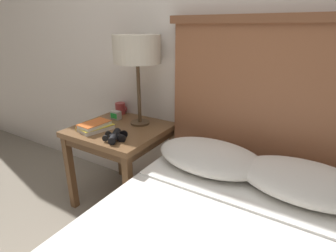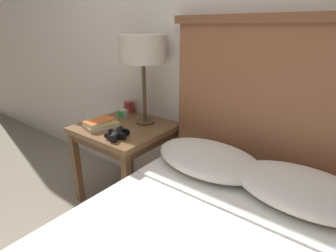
{
  "view_description": "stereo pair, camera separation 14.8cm",
  "coord_description": "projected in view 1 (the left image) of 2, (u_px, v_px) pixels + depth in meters",
  "views": [
    {
      "loc": [
        0.54,
        -0.42,
        1.2
      ],
      "look_at": [
        -0.19,
        0.76,
        0.67
      ],
      "focal_mm": 28.0,
      "sensor_mm": 36.0,
      "label": 1
    },
    {
      "loc": [
        0.66,
        -0.34,
        1.2
      ],
      "look_at": [
        -0.19,
        0.76,
        0.67
      ],
      "focal_mm": 28.0,
      "sensor_mm": 36.0,
      "label": 2
    }
  ],
  "objects": [
    {
      "name": "wall_back",
      "position": [
        229.0,
        8.0,
        1.44
      ],
      "size": [
        8.0,
        0.06,
        2.6
      ],
      "color": "silver",
      "rests_on": "ground_plane"
    },
    {
      "name": "coffee_mug",
      "position": [
        121.0,
        108.0,
        2.0
      ],
      "size": [
        0.1,
        0.08,
        0.08
      ],
      "color": "#993333",
      "rests_on": "nightstand"
    },
    {
      "name": "nightstand",
      "position": [
        122.0,
        137.0,
        1.78
      ],
      "size": [
        0.58,
        0.58,
        0.57
      ],
      "color": "brown",
      "rests_on": "ground_plane"
    },
    {
      "name": "book_on_nightstand",
      "position": [
        96.0,
        128.0,
        1.69
      ],
      "size": [
        0.18,
        0.24,
        0.03
      ],
      "color": "silver",
      "rests_on": "nightstand"
    },
    {
      "name": "alarm_clock",
      "position": [
        116.0,
        115.0,
        1.89
      ],
      "size": [
        0.07,
        0.05,
        0.06
      ],
      "color": "#B7B2A8",
      "rests_on": "nightstand"
    },
    {
      "name": "binoculars_pair",
      "position": [
        115.0,
        136.0,
        1.54
      ],
      "size": [
        0.16,
        0.16,
        0.05
      ],
      "color": "black",
      "rests_on": "nightstand"
    },
    {
      "name": "table_lamp",
      "position": [
        137.0,
        51.0,
        1.64
      ],
      "size": [
        0.3,
        0.3,
        0.58
      ],
      "color": "#4C3823",
      "rests_on": "nightstand"
    },
    {
      "name": "book_stacked_on_top",
      "position": [
        94.0,
        124.0,
        1.68
      ],
      "size": [
        0.14,
        0.2,
        0.03
      ],
      "color": "silver",
      "rests_on": "book_on_nightstand"
    }
  ]
}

